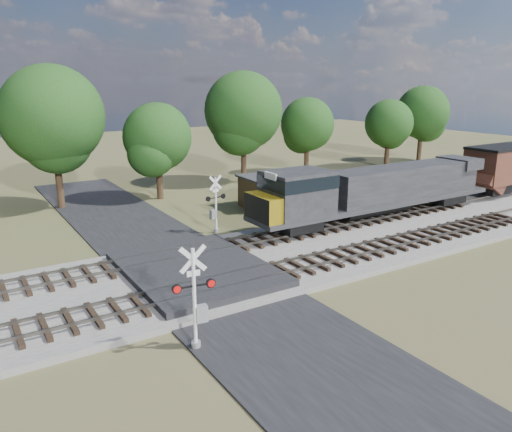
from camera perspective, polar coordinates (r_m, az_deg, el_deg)
ground at (r=26.59m, az=-6.39°, el=-7.24°), size 160.00×160.00×0.00m
ballast_bed at (r=32.17m, az=9.46°, el=-3.02°), size 140.00×10.00×0.30m
road at (r=26.57m, az=-6.39°, el=-7.16°), size 7.00×60.00×0.08m
crossing_panel at (r=26.89m, az=-6.88°, el=-6.27°), size 7.00×9.00×0.62m
track_near at (r=26.24m, az=1.70°, el=-6.48°), size 140.00×2.60×0.33m
track_far at (r=30.27m, az=-3.56°, el=-3.49°), size 140.00×2.60×0.33m
crossing_signal_near at (r=19.51m, az=-6.78°, el=-10.24°), size 1.71×0.40×4.26m
crossing_signal_far at (r=33.89m, az=-4.71°, el=0.75°), size 1.61×0.40×4.01m
equipment_shed at (r=40.82m, az=1.22°, el=2.82°), size 4.01×4.01×2.62m
treeline at (r=44.52m, az=-16.07°, el=10.27°), size 75.71×9.33×11.70m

